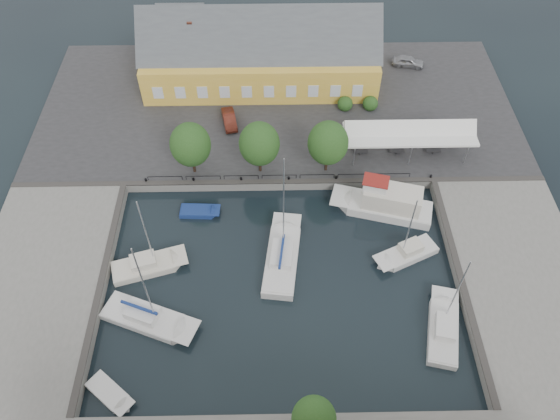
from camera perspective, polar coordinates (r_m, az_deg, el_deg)
name	(u,v)px	position (r m, az deg, el deg)	size (l,w,h in m)	color
ground	(281,269)	(51.67, 0.12, -6.16)	(140.00, 140.00, 0.00)	black
north_quay	(278,108)	(67.01, -0.26, 10.59)	(56.00, 26.00, 1.00)	#2D2D30
west_quay	(39,288)	(54.51, -23.85, -7.42)	(12.00, 24.00, 1.00)	slate
east_quay	(521,280)	(55.01, 23.91, -6.73)	(12.00, 24.00, 1.00)	slate
quay_edge_fittings	(280,223)	(53.64, 0.05, -1.32)	(56.00, 24.72, 0.40)	#383533
warehouse	(255,55)	(69.02, -2.58, 15.89)	(28.56, 14.00, 9.55)	gold
tent_canopy	(410,134)	(60.27, 13.41, 7.71)	(14.00, 4.00, 2.83)	white
quay_trees	(259,144)	(55.84, -2.18, 6.93)	(18.20, 4.20, 6.30)	black
car_silver	(408,61)	(74.50, 13.26, 14.87)	(1.64, 4.07, 1.39)	#989A9F
car_red	(229,119)	(63.93, -5.32, 9.42)	(1.38, 3.94, 1.30)	#5D2015
center_sailboat	(282,258)	(51.95, 0.24, -5.00)	(4.04, 9.87, 13.10)	silver
trawler	(386,204)	(56.26, 10.97, 0.58)	(10.64, 5.65, 5.00)	silver
east_boat_b	(407,254)	(53.68, 13.10, -4.54)	(6.59, 4.57, 9.01)	silver
east_boat_c	(443,329)	(50.12, 16.66, -11.85)	(4.09, 7.91, 9.90)	silver
west_boat_b	(148,266)	(52.98, -13.62, -5.74)	(7.37, 4.30, 9.84)	silver
west_boat_d	(148,319)	(49.91, -13.61, -11.04)	(9.03, 5.64, 11.70)	silver
launch_sw	(110,394)	(47.85, -17.33, -17.90)	(4.38, 4.01, 0.98)	silver
launch_nw	(199,212)	(56.37, -8.42, -0.23)	(4.20, 1.83, 0.88)	navy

